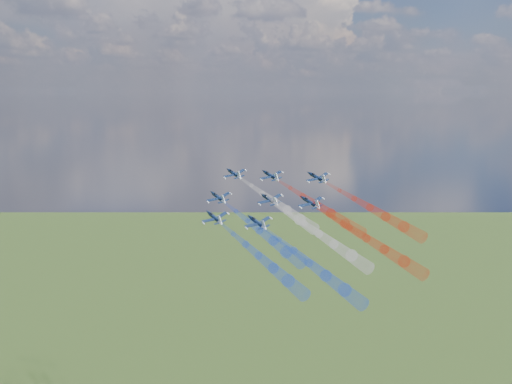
# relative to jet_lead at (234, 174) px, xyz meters

# --- Properties ---
(jet_lead) EXTENTS (12.98, 13.36, 6.92)m
(jet_lead) POSITION_rel_jet_lead_xyz_m (0.00, 0.00, 0.00)
(jet_lead) COLOR black
(trail_lead) EXTENTS (27.59, 34.01, 12.88)m
(trail_lead) POSITION_rel_jet_lead_xyz_m (15.07, -18.97, -5.37)
(trail_lead) COLOR white
(jet_inner_left) EXTENTS (12.98, 13.36, 6.92)m
(jet_inner_left) POSITION_rel_jet_lead_xyz_m (-2.59, -14.33, -5.35)
(jet_inner_left) COLOR black
(trail_inner_left) EXTENTS (27.59, 34.01, 12.88)m
(trail_inner_left) POSITION_rel_jet_lead_xyz_m (12.48, -33.30, -10.71)
(trail_inner_left) COLOR blue
(jet_inner_right) EXTENTS (12.98, 13.36, 6.92)m
(jet_inner_right) POSITION_rel_jet_lead_xyz_m (12.36, -3.10, 0.04)
(jet_inner_right) COLOR black
(trail_inner_right) EXTENTS (27.59, 34.01, 12.88)m
(trail_inner_right) POSITION_rel_jet_lead_xyz_m (27.44, -22.06, -5.33)
(trail_inner_right) COLOR red
(jet_outer_left) EXTENTS (12.98, 13.36, 6.92)m
(jet_outer_left) POSITION_rel_jet_lead_xyz_m (-1.23, -27.11, -8.91)
(jet_outer_left) COLOR black
(trail_outer_left) EXTENTS (27.59, 34.01, 12.88)m
(trail_outer_left) POSITION_rel_jet_lead_xyz_m (13.84, -46.08, -14.27)
(trail_outer_left) COLOR blue
(jet_center_third) EXTENTS (12.98, 13.36, 6.92)m
(jet_center_third) POSITION_rel_jet_lead_xyz_m (13.47, -17.66, -5.00)
(jet_center_third) COLOR black
(trail_center_third) EXTENTS (27.59, 34.01, 12.88)m
(trail_center_third) POSITION_rel_jet_lead_xyz_m (28.54, -36.63, -10.37)
(trail_center_third) COLOR white
(jet_outer_right) EXTENTS (12.98, 13.36, 6.92)m
(jet_outer_right) POSITION_rel_jet_lead_xyz_m (27.18, -6.83, 0.24)
(jet_outer_right) COLOR black
(trail_outer_right) EXTENTS (27.59, 34.01, 12.88)m
(trail_outer_right) POSITION_rel_jet_lead_xyz_m (42.26, -25.80, -5.13)
(trail_outer_right) COLOR red
(jet_rear_left) EXTENTS (12.98, 13.36, 6.92)m
(jet_rear_left) POSITION_rel_jet_lead_xyz_m (11.53, -30.90, -9.12)
(jet_rear_left) COLOR black
(trail_rear_left) EXTENTS (27.59, 34.01, 12.88)m
(trail_rear_left) POSITION_rel_jet_lead_xyz_m (26.61, -49.87, -14.49)
(trail_rear_left) COLOR blue
(jet_rear_right) EXTENTS (12.98, 13.36, 6.92)m
(jet_rear_right) POSITION_rel_jet_lead_xyz_m (25.68, -21.02, -4.99)
(jet_rear_right) COLOR black
(trail_rear_right) EXTENTS (27.59, 34.01, 12.88)m
(trail_rear_right) POSITION_rel_jet_lead_xyz_m (40.75, -39.99, -10.36)
(trail_rear_right) COLOR red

